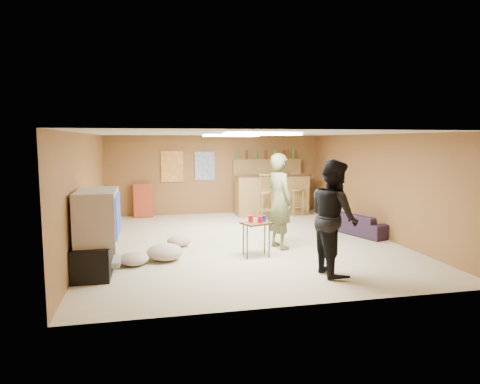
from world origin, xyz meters
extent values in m
plane|color=#C1B793|center=(0.00, 0.00, 0.00)|extent=(7.00, 7.00, 0.00)
cube|color=silver|center=(0.00, 0.00, 2.20)|extent=(6.00, 7.00, 0.02)
cube|color=brown|center=(0.00, 3.50, 1.10)|extent=(6.00, 0.02, 2.20)
cube|color=brown|center=(0.00, -3.50, 1.10)|extent=(6.00, 0.02, 2.20)
cube|color=brown|center=(-3.00, 0.00, 1.10)|extent=(0.02, 7.00, 2.20)
cube|color=brown|center=(3.00, 0.00, 1.10)|extent=(0.02, 7.00, 2.20)
cube|color=black|center=(-2.72, -1.50, 0.25)|extent=(0.55, 1.30, 0.50)
cube|color=#B2B2B7|center=(-2.50, -1.50, 0.15)|extent=(0.35, 0.50, 0.08)
cube|color=#B2B2B7|center=(-2.65, -1.50, 0.90)|extent=(0.60, 1.10, 0.80)
cube|color=navy|center=(-2.34, -1.50, 0.90)|extent=(0.02, 0.95, 0.65)
cube|color=olive|center=(1.50, 2.95, 0.55)|extent=(2.00, 0.60, 1.10)
cube|color=#3B2312|center=(1.50, 2.70, 1.10)|extent=(2.10, 0.12, 0.05)
cube|color=olive|center=(1.50, 3.40, 1.50)|extent=(2.00, 0.18, 0.05)
cube|color=olive|center=(1.50, 3.42, 1.20)|extent=(2.00, 0.14, 0.60)
cube|color=#BF3F26|center=(-1.20, 3.46, 1.35)|extent=(0.60, 0.03, 0.85)
cube|color=#334C99|center=(-0.30, 3.46, 1.35)|extent=(0.55, 0.03, 0.80)
cube|color=#AB391F|center=(-2.00, 3.30, 0.45)|extent=(0.50, 0.26, 0.91)
cube|color=white|center=(0.00, -1.50, 2.17)|extent=(1.20, 0.60, 0.04)
cube|color=white|center=(0.00, 1.20, 2.17)|extent=(1.20, 0.60, 0.04)
imported|color=brown|center=(0.59, -0.67, 0.91)|extent=(0.62, 0.77, 1.82)
imported|color=black|center=(0.92, -2.37, 0.89)|extent=(0.69, 0.87, 1.78)
imported|color=black|center=(2.70, 0.18, 0.23)|extent=(1.10, 1.70, 0.46)
cube|color=#3B2312|center=(0.00, -1.16, 0.31)|extent=(0.58, 0.52, 0.62)
cylinder|color=#B90C19|center=(-0.09, -1.12, 0.68)|extent=(0.10, 0.10, 0.12)
cylinder|color=#B90C19|center=(0.05, -1.22, 0.68)|extent=(0.10, 0.10, 0.12)
cylinder|color=navy|center=(0.16, -1.09, 0.67)|extent=(0.09, 0.09, 0.11)
ellipsoid|color=tan|center=(-1.61, -1.05, 0.14)|extent=(0.66, 0.66, 0.28)
ellipsoid|color=tan|center=(-1.30, -0.11, 0.10)|extent=(0.50, 0.50, 0.21)
ellipsoid|color=tan|center=(-2.12, -1.25, 0.11)|extent=(0.59, 0.59, 0.22)
camera|label=1|loc=(-1.87, -8.39, 2.07)|focal=32.00mm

